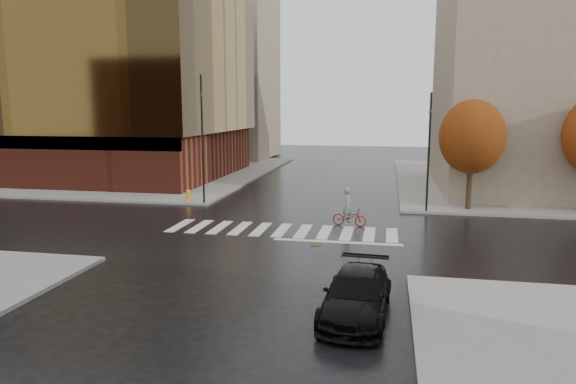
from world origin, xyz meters
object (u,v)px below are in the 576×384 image
object	(u,v)px
cyclist	(349,213)
sedan	(357,295)
fire_hydrant	(188,195)
traffic_light_nw	(202,129)
traffic_light_ne	(429,145)

from	to	relation	value
cyclist	sedan	bearing A→B (deg)	-164.02
sedan	fire_hydrant	world-z (taller)	sedan
fire_hydrant	traffic_light_nw	bearing A→B (deg)	-9.04
traffic_light_nw	fire_hydrant	world-z (taller)	traffic_light_nw
sedan	traffic_light_nw	bearing A→B (deg)	127.50
traffic_light_ne	cyclist	bearing A→B (deg)	69.29
traffic_light_nw	fire_hydrant	size ratio (longest dim) A/B	10.21
traffic_light_nw	sedan	bearing A→B (deg)	10.16
fire_hydrant	sedan	bearing A→B (deg)	-53.85
cyclist	traffic_light_ne	bearing A→B (deg)	-34.96
sedan	traffic_light_ne	bearing A→B (deg)	82.82
sedan	fire_hydrant	size ratio (longest dim) A/B	5.84
traffic_light_ne	fire_hydrant	xyz separation A→B (m)	(-14.94, 0.20, -3.44)
traffic_light_ne	sedan	bearing A→B (deg)	103.78
traffic_light_ne	traffic_light_nw	bearing A→B (deg)	24.66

